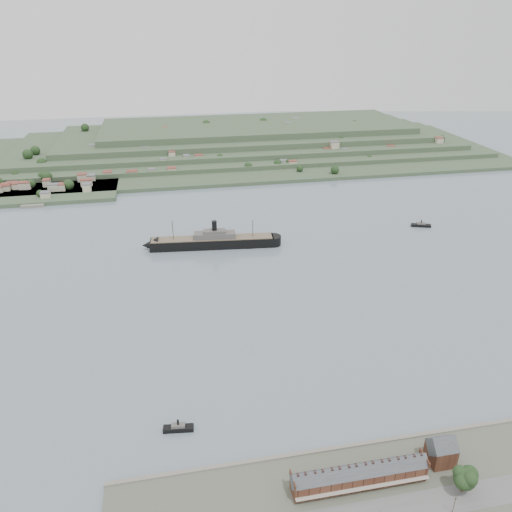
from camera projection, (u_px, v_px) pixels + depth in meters
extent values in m
plane|color=slate|center=(282.00, 286.00, 350.96)|extent=(1400.00, 1400.00, 0.00)
cube|color=slate|center=(364.00, 445.00, 218.64)|extent=(220.00, 2.00, 2.60)
cube|color=#595959|center=(397.00, 510.00, 189.13)|extent=(140.00, 12.00, 0.10)
cube|color=#482619|center=(359.00, 477.00, 198.27)|extent=(55.00, 8.00, 7.00)
cube|color=#3C4044|center=(360.00, 471.00, 196.76)|extent=(55.60, 8.15, 8.15)
cube|color=#A8A195|center=(364.00, 488.00, 194.25)|extent=(55.00, 1.60, 0.25)
cube|color=#482619|center=(293.00, 481.00, 191.54)|extent=(0.50, 8.40, 3.00)
cube|color=#482619|center=(424.00, 458.00, 201.11)|extent=(0.50, 8.40, 3.00)
cube|color=black|center=(307.00, 476.00, 191.89)|extent=(0.90, 1.40, 3.20)
cube|color=black|center=(320.00, 473.00, 192.84)|extent=(0.90, 1.40, 3.20)
cube|color=black|center=(354.00, 468.00, 195.24)|extent=(0.90, 1.40, 3.20)
cube|color=black|center=(367.00, 466.00, 196.20)|extent=(0.90, 1.40, 3.20)
cube|color=black|center=(400.00, 460.00, 198.59)|extent=(0.90, 1.40, 3.20)
cube|color=black|center=(412.00, 458.00, 199.55)|extent=(0.90, 1.40, 3.20)
cube|color=#482619|center=(441.00, 453.00, 207.91)|extent=(10.00, 10.00, 9.00)
cube|color=#3C4044|center=(442.00, 445.00, 205.96)|extent=(10.40, 10.18, 10.18)
cube|color=#3B4F35|center=(218.00, 156.00, 668.44)|extent=(760.00, 260.00, 4.00)
cube|color=#3B4F35|center=(230.00, 148.00, 692.08)|extent=(680.00, 220.00, 5.00)
cube|color=#3B4F35|center=(239.00, 141.00, 705.57)|extent=(600.00, 200.00, 6.00)
cube|color=#3B4F35|center=(247.00, 134.00, 718.63)|extent=(520.00, 180.00, 7.00)
cube|color=#3B4F35|center=(255.00, 126.00, 731.26)|extent=(440.00, 160.00, 8.00)
cube|color=#3B4F35|center=(46.00, 191.00, 536.34)|extent=(150.00, 90.00, 4.00)
cube|color=slate|center=(33.00, 204.00, 498.59)|extent=(22.00, 14.00, 2.80)
cube|color=black|center=(212.00, 243.00, 408.13)|extent=(101.05, 22.87, 7.80)
cone|color=black|center=(150.00, 245.00, 403.68)|extent=(14.58, 14.58, 13.36)
cylinder|color=black|center=(273.00, 240.00, 412.59)|extent=(13.36, 13.36, 7.80)
cube|color=brown|center=(212.00, 238.00, 406.30)|extent=(98.73, 21.55, 0.67)
cube|color=#4F4D4A|center=(215.00, 235.00, 405.44)|extent=(34.22, 13.17, 4.45)
cube|color=#4F4D4A|center=(215.00, 232.00, 404.13)|extent=(18.48, 9.46, 2.78)
cylinder|color=black|center=(214.00, 227.00, 402.30)|extent=(4.01, 4.01, 10.02)
cylinder|color=#44331F|center=(173.00, 231.00, 400.30)|extent=(0.56, 0.56, 17.82)
cylinder|color=#44331F|center=(253.00, 229.00, 406.52)|extent=(0.56, 0.56, 15.59)
cube|color=black|center=(179.00, 428.00, 227.69)|extent=(14.20, 5.30, 2.22)
cube|color=#4F4D4A|center=(178.00, 426.00, 226.97)|extent=(6.54, 3.67, 1.66)
cylinder|color=black|center=(178.00, 423.00, 226.17)|extent=(0.92, 0.92, 3.23)
cube|color=black|center=(421.00, 225.00, 449.17)|extent=(17.72, 9.95, 2.28)
cube|color=#4F4D4A|center=(421.00, 224.00, 448.43)|extent=(8.51, 6.05, 1.71)
cylinder|color=black|center=(421.00, 222.00, 447.61)|extent=(0.95, 0.95, 3.33)
cylinder|color=#44331F|center=(463.00, 487.00, 195.60)|extent=(1.16, 1.16, 4.84)
sphere|color=#1D3216|center=(465.00, 479.00, 193.71)|extent=(8.71, 8.71, 8.71)
sphere|color=#1D3216|center=(469.00, 474.00, 194.57)|extent=(6.78, 6.78, 6.78)
sphere|color=#1D3216|center=(463.00, 482.00, 191.88)|extent=(6.20, 6.20, 6.20)
sphere|color=#1D3216|center=(470.00, 479.00, 190.86)|extent=(5.81, 5.81, 5.81)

